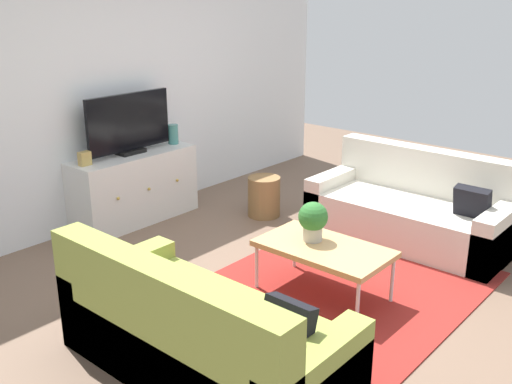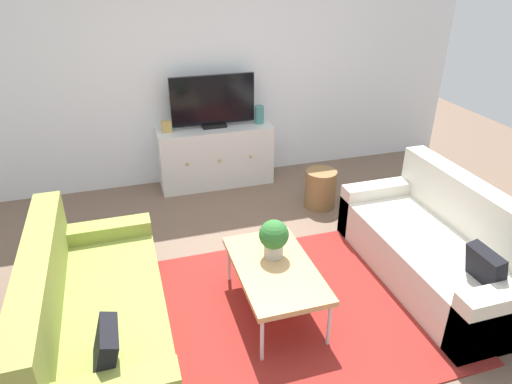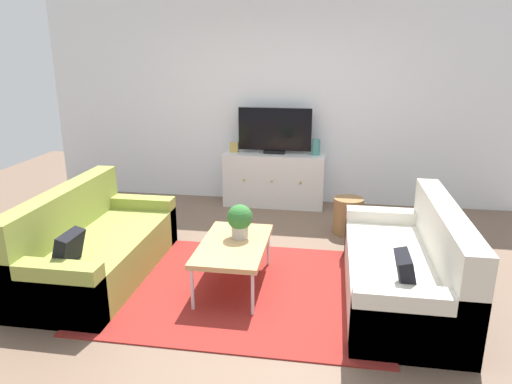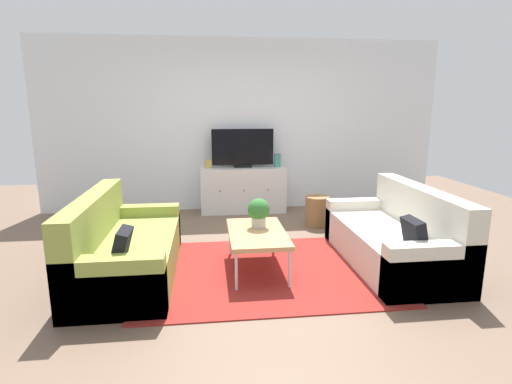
% 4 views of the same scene
% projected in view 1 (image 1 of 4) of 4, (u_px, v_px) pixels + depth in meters
% --- Properties ---
extents(ground_plane, '(10.00, 10.00, 0.00)m').
position_uv_depth(ground_plane, '(317.00, 287.00, 4.75)').
color(ground_plane, brown).
extents(wall_back, '(6.40, 0.12, 2.70)m').
position_uv_depth(wall_back, '(111.00, 87.00, 5.89)').
color(wall_back, white).
rests_on(wall_back, ground_plane).
extents(area_rug, '(2.50, 1.90, 0.01)m').
position_uv_depth(area_rug, '(333.00, 293.00, 4.66)').
color(area_rug, maroon).
rests_on(area_rug, ground_plane).
extents(couch_left_side, '(0.86, 1.84, 0.83)m').
position_uv_depth(couch_left_side, '(195.00, 338.00, 3.57)').
color(couch_left_side, olive).
rests_on(couch_left_side, ground_plane).
extents(couch_right_side, '(0.86, 1.84, 0.83)m').
position_uv_depth(couch_right_side, '(414.00, 211.00, 5.64)').
color(couch_right_side, beige).
rests_on(couch_right_side, ground_plane).
extents(coffee_table, '(0.58, 1.00, 0.42)m').
position_uv_depth(coffee_table, '(324.00, 250.00, 4.51)').
color(coffee_table, tan).
rests_on(coffee_table, ground_plane).
extents(potted_plant, '(0.23, 0.23, 0.31)m').
position_uv_depth(potted_plant, '(313.00, 219.00, 4.55)').
color(potted_plant, '#B7B2A8').
rests_on(potted_plant, coffee_table).
extents(tv_console, '(1.34, 0.47, 0.72)m').
position_uv_depth(tv_console, '(135.00, 188.00, 6.03)').
color(tv_console, silver).
rests_on(tv_console, ground_plane).
extents(flat_screen_tv, '(0.97, 0.16, 0.60)m').
position_uv_depth(flat_screen_tv, '(129.00, 124.00, 5.83)').
color(flat_screen_tv, black).
rests_on(flat_screen_tv, tv_console).
extents(glass_vase, '(0.11, 0.11, 0.21)m').
position_uv_depth(glass_vase, '(173.00, 134.00, 6.28)').
color(glass_vase, teal).
rests_on(glass_vase, tv_console).
extents(mantel_clock, '(0.11, 0.07, 0.13)m').
position_uv_depth(mantel_clock, '(85.00, 159.00, 5.50)').
color(mantel_clock, tan).
rests_on(mantel_clock, tv_console).
extents(wicker_basket, '(0.34, 0.34, 0.42)m').
position_uv_depth(wicker_basket, '(264.00, 196.00, 6.22)').
color(wicker_basket, olive).
rests_on(wicker_basket, ground_plane).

